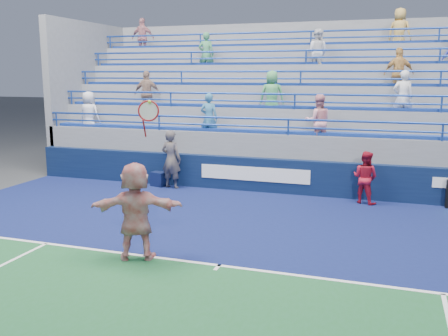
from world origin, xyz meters
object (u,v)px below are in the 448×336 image
(judge_chair, at_px, (160,178))
(tennis_player, at_px, (136,211))
(ball_girl, at_px, (365,178))
(line_judge, at_px, (171,159))

(judge_chair, bearing_deg, tennis_player, -68.31)
(tennis_player, xyz_separation_m, ball_girl, (4.19, 6.14, -0.25))
(tennis_player, relative_size, line_judge, 1.67)
(line_judge, height_order, ball_girl, line_judge)
(line_judge, bearing_deg, tennis_player, 115.72)
(judge_chair, bearing_deg, line_judge, -20.70)
(ball_girl, bearing_deg, line_judge, 23.37)
(judge_chair, distance_m, tennis_player, 6.89)
(judge_chair, relative_size, tennis_player, 0.27)
(judge_chair, distance_m, line_judge, 0.88)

